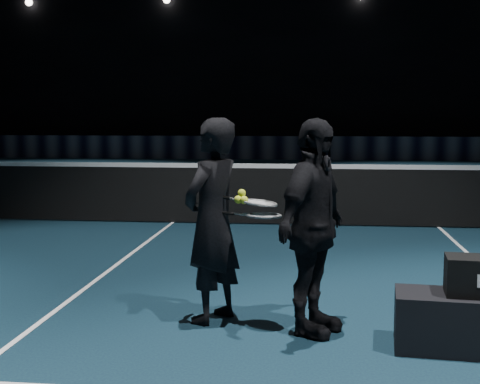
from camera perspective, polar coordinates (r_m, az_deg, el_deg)
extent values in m
plane|color=black|center=(10.63, -5.77, -2.63)|extent=(36.00, 36.00, 0.00)
plane|color=black|center=(28.54, 1.92, 13.20)|extent=(30.00, 0.00, 30.00)
cube|color=black|center=(10.57, -5.79, -0.22)|extent=(12.80, 0.02, 0.86)
cube|color=white|center=(10.53, -5.82, 2.29)|extent=(12.80, 0.03, 0.07)
cube|color=black|center=(25.89, 1.45, 3.80)|extent=(22.00, 0.15, 0.90)
imported|color=black|center=(5.46, -2.38, -2.46)|extent=(0.64, 0.73, 1.67)
imported|color=black|center=(5.16, 6.22, -3.01)|extent=(0.78, 1.06, 1.67)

